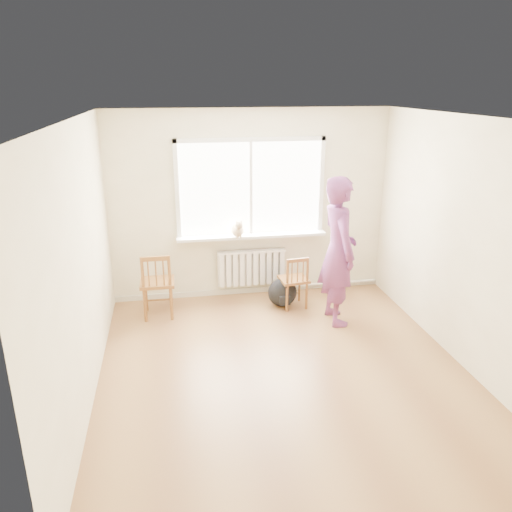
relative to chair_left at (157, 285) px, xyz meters
name	(u,v)px	position (x,y,z in m)	size (l,w,h in m)	color
floor	(284,372)	(1.36, -1.64, -0.46)	(4.50, 4.50, 0.00)	olive
ceiling	(290,118)	(1.36, -1.64, 2.24)	(4.50, 4.50, 0.00)	white
back_wall	(250,205)	(1.36, 0.61, 0.89)	(4.00, 0.01, 2.70)	beige
window	(251,184)	(1.36, 0.59, 1.20)	(2.12, 0.05, 1.42)	white
windowsill	(252,236)	(1.36, 0.50, 0.47)	(2.15, 0.22, 0.04)	white
radiator	(252,267)	(1.36, 0.52, -0.02)	(1.00, 0.12, 0.55)	white
heating_pipe	(331,283)	(2.61, 0.55, -0.38)	(0.04, 0.04, 1.40)	silver
baseboard	(251,290)	(1.36, 0.60, -0.42)	(4.00, 0.03, 0.08)	beige
chair_left	(157,285)	(0.00, 0.00, 0.00)	(0.45, 0.43, 0.91)	olive
chair_right	(295,282)	(1.88, -0.02, -0.07)	(0.41, 0.40, 0.77)	olive
person	(338,251)	(2.32, -0.50, 0.51)	(0.71, 0.46, 1.94)	#B83D6C
cat	(238,229)	(1.15, 0.42, 0.60)	(0.19, 0.41, 0.28)	beige
backpack	(282,292)	(1.73, 0.05, -0.25)	(0.41, 0.31, 0.41)	black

